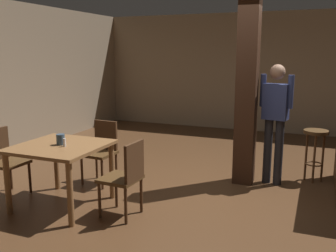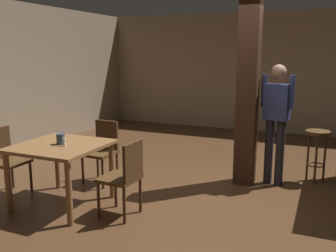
{
  "view_description": "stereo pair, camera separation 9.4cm",
  "coord_description": "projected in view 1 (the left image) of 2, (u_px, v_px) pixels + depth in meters",
  "views": [
    {
      "loc": [
        1.3,
        -4.61,
        1.89
      ],
      "look_at": [
        -0.5,
        -0.17,
        0.94
      ],
      "focal_mm": 40.0,
      "sensor_mm": 36.0,
      "label": 1
    },
    {
      "loc": [
        1.38,
        -4.57,
        1.89
      ],
      "look_at": [
        -0.5,
        -0.17,
        0.94
      ],
      "focal_mm": 40.0,
      "sensor_mm": 36.0,
      "label": 2
    }
  ],
  "objects": [
    {
      "name": "bar_stool_near",
      "position": [
        315.0,
        143.0,
        5.46
      ],
      "size": [
        0.35,
        0.35,
        0.77
      ],
      "color": "#4C3319",
      "rests_on": "ground_plane"
    },
    {
      "name": "chair_east",
      "position": [
        126.0,
        175.0,
        4.27
      ],
      "size": [
        0.44,
        0.44,
        0.89
      ],
      "color": "#4C3319",
      "rests_on": "ground_plane"
    },
    {
      "name": "dining_table",
      "position": [
        61.0,
        154.0,
        4.56
      ],
      "size": [
        1.02,
        1.02,
        0.78
      ],
      "color": "brown",
      "rests_on": "ground_plane"
    },
    {
      "name": "pillar",
      "position": [
        247.0,
        87.0,
        5.26
      ],
      "size": [
        0.28,
        0.28,
        2.8
      ],
      "primitive_type": "cube",
      "color": "#382114",
      "rests_on": "ground_plane"
    },
    {
      "name": "chair_west",
      "position": [
        4.0,
        158.0,
        4.93
      ],
      "size": [
        0.44,
        0.44,
        0.89
      ],
      "color": "#4C3319",
      "rests_on": "ground_plane"
    },
    {
      "name": "standing_person",
      "position": [
        275.0,
        116.0,
        5.28
      ],
      "size": [
        0.47,
        0.26,
        1.72
      ],
      "color": "navy",
      "rests_on": "ground_plane"
    },
    {
      "name": "ground_plane",
      "position": [
        207.0,
        195.0,
        5.03
      ],
      "size": [
        10.8,
        10.8,
        0.0
      ],
      "primitive_type": "plane",
      "color": "#4C301C"
    },
    {
      "name": "wall_back",
      "position": [
        262.0,
        73.0,
        8.85
      ],
      "size": [
        8.0,
        0.1,
        2.8
      ],
      "primitive_type": "cube",
      "color": "gray",
      "rests_on": "ground_plane"
    },
    {
      "name": "chair_north",
      "position": [
        102.0,
        149.0,
        5.43
      ],
      "size": [
        0.44,
        0.44,
        0.89
      ],
      "color": "#4C3319",
      "rests_on": "ground_plane"
    },
    {
      "name": "salt_shaker",
      "position": [
        65.0,
        142.0,
        4.45
      ],
      "size": [
        0.03,
        0.03,
        0.1
      ],
      "primitive_type": "cylinder",
      "color": "silver",
      "rests_on": "dining_table"
    },
    {
      "name": "napkin_cup",
      "position": [
        61.0,
        139.0,
        4.53
      ],
      "size": [
        0.1,
        0.1,
        0.13
      ],
      "primitive_type": "cylinder",
      "color": "#33475B",
      "rests_on": "dining_table"
    }
  ]
}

